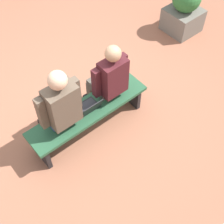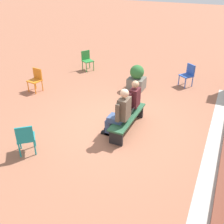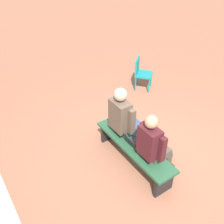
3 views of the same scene
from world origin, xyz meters
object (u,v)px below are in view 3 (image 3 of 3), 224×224
Objects in this scene: plastic_chair_far_right at (141,72)px; bench at (134,148)px; laptop at (134,143)px; person_adult at (125,119)px; person_student at (154,145)px.

bench is at bearing 138.33° from plastic_chair_far_right.
laptop is at bearing 138.20° from plastic_chair_far_right.
person_adult reaches higher than bench.
bench is 1.34× the size of person_student.
bench is 0.15m from laptop.
person_student is 0.95× the size of person_adult.
bench is at bearing 9.45° from person_student.
bench is 0.56m from person_adult.
laptop is at bearing 11.20° from person_student.
person_adult is 1.69× the size of plastic_chair_far_right.
person_student is 0.80m from person_adult.
bench is 2.14× the size of plastic_chair_far_right.
person_adult reaches higher than person_student.
person_student is 0.46m from laptop.
person_student is 4.21× the size of laptop.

